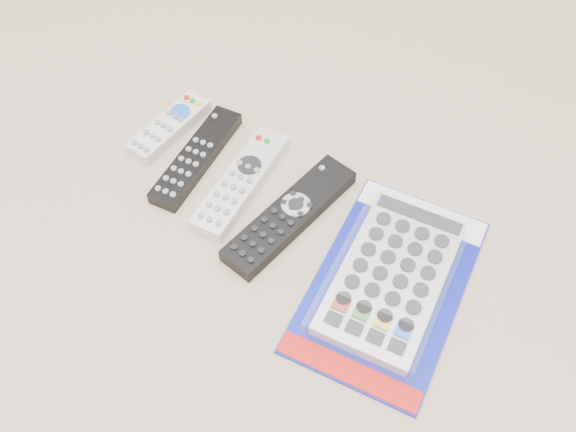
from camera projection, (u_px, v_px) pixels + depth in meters
The scene contains 5 objects.
remote_small_grey at pixel (169, 127), 1.00m from camera, with size 0.05×0.15×0.02m.
remote_slim_black at pixel (196, 157), 0.96m from camera, with size 0.07×0.20×0.02m.
remote_silver_dvd at pixel (241, 182), 0.93m from camera, with size 0.07×0.21×0.02m.
remote_large_black at pixel (290, 215), 0.89m from camera, with size 0.09×0.23×0.03m.
jumbo_remote_packaged at pixel (392, 276), 0.83m from camera, with size 0.22×0.32×0.04m.
Camera 1 is at (0.32, -0.42, 0.73)m, focal length 40.00 mm.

